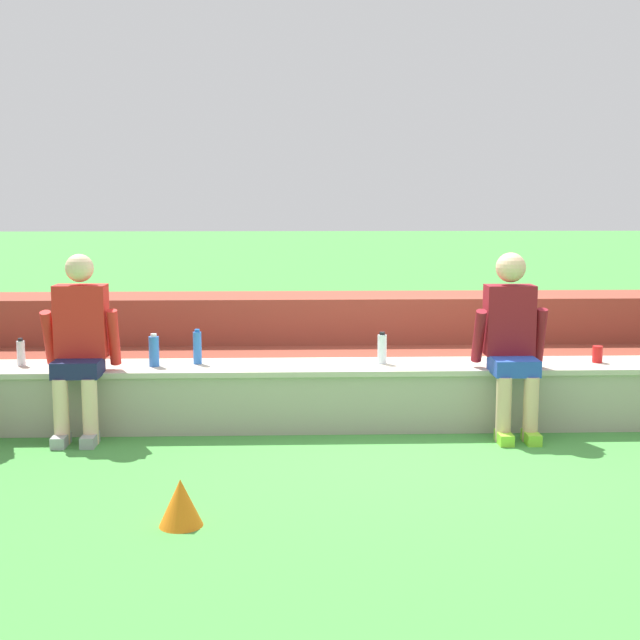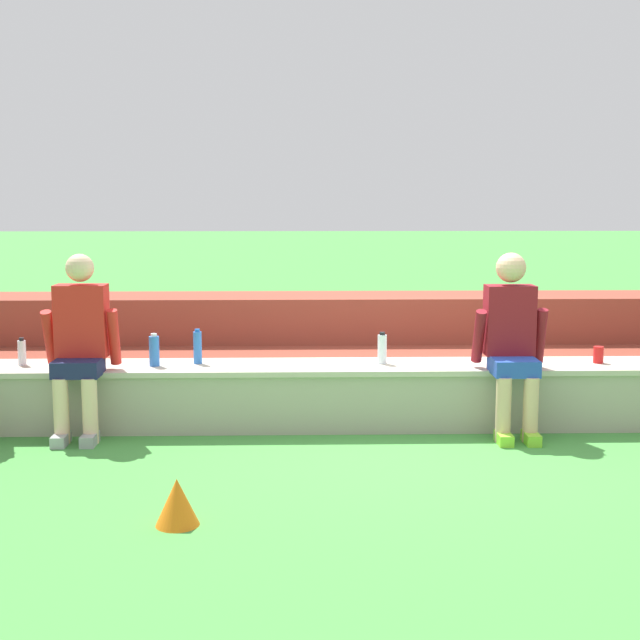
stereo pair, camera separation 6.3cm
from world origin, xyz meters
name	(u,v)px [view 1 (the left image)]	position (x,y,z in m)	size (l,w,h in m)	color
ground_plane	(411,434)	(0.00, 0.00, 0.00)	(80.00, 80.00, 0.00)	#428E3D
stone_seating_wall	(407,392)	(0.00, 0.27, 0.26)	(8.47, 0.58, 0.48)	#A8A08E
brick_bleachers	(388,350)	(0.00, 1.60, 0.35)	(11.16, 1.48, 0.84)	brown
person_left_of_center	(80,341)	(-2.44, 0.02, 0.72)	(0.55, 0.53, 1.35)	beige
person_center	(512,338)	(0.73, 0.00, 0.72)	(0.54, 0.57, 1.35)	#DBAD89
water_bottle_near_right	(154,351)	(-1.94, 0.24, 0.60)	(0.08, 0.08, 0.25)	blue
water_bottle_center_gap	(382,349)	(-0.19, 0.30, 0.60)	(0.07, 0.07, 0.25)	silver
water_bottle_mid_right	(21,353)	(-2.95, 0.30, 0.58)	(0.06, 0.06, 0.21)	silver
water_bottle_near_left	(197,347)	(-1.62, 0.33, 0.61)	(0.06, 0.06, 0.27)	blue
plastic_cup_middle	(597,354)	(1.48, 0.28, 0.55)	(0.08, 0.08, 0.13)	red
sports_cone	(181,502)	(-1.49, -1.76, 0.13)	(0.24, 0.24, 0.26)	orange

